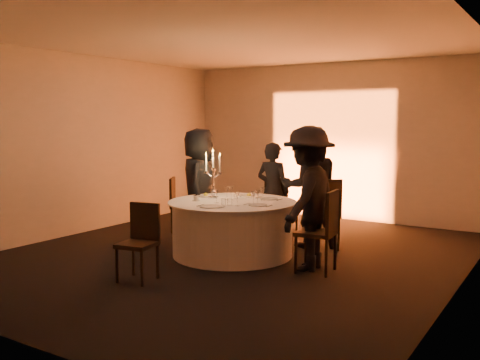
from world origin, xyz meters
The scene contains 35 objects.
floor centered at (0.00, 0.00, 0.00)m, with size 7.00×7.00×0.00m, color black.
ceiling centered at (0.00, 0.00, 3.00)m, with size 7.00×7.00×0.00m, color silver.
wall_back centered at (0.00, 3.50, 1.50)m, with size 7.00×7.00×0.00m, color #B4AFA7.
wall_front centered at (0.00, -3.50, 1.50)m, with size 7.00×7.00×0.00m, color #B4AFA7.
wall_left centered at (-3.00, 0.00, 1.50)m, with size 7.00×7.00×0.00m, color #B4AFA7.
wall_right centered at (3.00, 0.00, 1.50)m, with size 7.00×7.00×0.00m, color #B4AFA7.
uplighter_fixture centered at (0.00, 3.20, 0.05)m, with size 0.25×0.12×0.10m, color black.
banquet_table centered at (0.00, 0.00, 0.38)m, with size 1.80×1.80×0.77m.
chair_left centered at (-1.67, 0.88, 0.52)m, with size 0.55×0.55×0.93m.
chair_back_left centered at (-0.05, 1.50, 0.55)m, with size 0.44×0.44×0.97m.
chair_back_right centered at (0.96, 0.96, 0.60)m, with size 0.65×0.65×1.06m.
chair_right centered at (1.43, -0.14, 0.59)m, with size 0.50×0.50×1.04m.
chair_front centered at (-0.30, -1.56, 0.51)m, with size 0.46×0.46×0.91m.
guest_left centered at (-0.94, 0.49, 0.89)m, with size 0.87×0.57×1.78m, color black.
guest_back_left centered at (-0.02, 1.23, 0.78)m, with size 0.57×0.37×1.55m, color black.
guest_back_right centered at (0.71, 1.06, 0.90)m, with size 0.88×0.68×1.80m, color black.
guest_right centered at (1.20, -0.09, 0.92)m, with size 1.18×0.68×1.83m, color black.
plate_left centered at (-0.60, 0.19, 0.79)m, with size 0.36×0.28×0.08m.
plate_back_left centered at (-0.04, 0.52, 0.79)m, with size 0.36×0.29×0.08m.
plate_back_right centered at (0.34, 0.44, 0.78)m, with size 0.35×0.25×0.01m.
plate_right centered at (0.50, -0.15, 0.78)m, with size 0.36×0.25×0.01m.
plate_front centered at (0.04, -0.58, 0.78)m, with size 0.36×0.29×0.01m.
coffee_cup centered at (-0.45, -0.24, 0.80)m, with size 0.11×0.11×0.07m.
candelabra centered at (-0.39, 0.08, 1.02)m, with size 0.30×0.15×0.72m.
wine_glass_a centered at (0.29, -0.33, 0.91)m, with size 0.07×0.07×0.19m.
wine_glass_b centered at (0.44, -0.16, 0.91)m, with size 0.07×0.07×0.19m.
wine_glass_c centered at (0.43, -0.04, 0.91)m, with size 0.07×0.07×0.19m.
wine_glass_d centered at (0.34, 0.27, 0.91)m, with size 0.07×0.07×0.19m.
wine_glass_e centered at (-0.39, 0.08, 0.91)m, with size 0.07×0.07×0.19m.
wine_glass_f centered at (-0.10, -0.25, 0.91)m, with size 0.07×0.07×0.19m.
wine_glass_g centered at (-0.12, 0.04, 0.91)m, with size 0.07×0.07×0.19m.
wine_glass_h centered at (-0.10, 0.12, 0.91)m, with size 0.07×0.07×0.19m.
tumbler_a centered at (0.17, -0.33, 0.82)m, with size 0.07×0.07×0.09m, color white.
tumbler_b centered at (-0.08, 0.21, 0.82)m, with size 0.07×0.07×0.09m, color white.
tumbler_c centered at (0.10, -0.36, 0.82)m, with size 0.07×0.07×0.09m, color white.
Camera 1 is at (4.04, -6.21, 1.89)m, focal length 40.00 mm.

